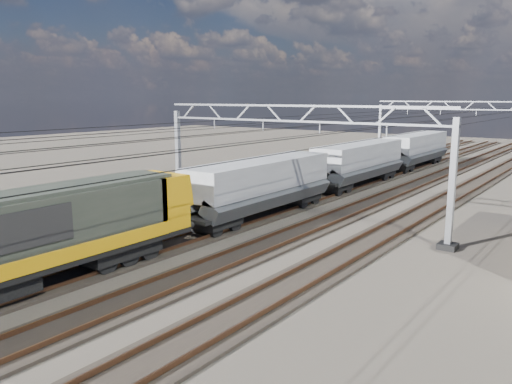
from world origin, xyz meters
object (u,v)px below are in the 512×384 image
Objects in this scene: hopper_wagon_lead at (261,183)px; hopper_wagon_mid at (359,161)px; catenary_gantry_mid at (290,159)px; hopper_wagon_third at (416,147)px; catenary_gantry_far at (457,129)px.

hopper_wagon_lead is 14.20m from hopper_wagon_mid.
catenary_gantry_mid reaches higher than hopper_wagon_third.
hopper_wagon_mid is at bearing -95.19° from catenary_gantry_far.
hopper_wagon_lead is 1.00× the size of hopper_wagon_mid.
catenary_gantry_far is 22.18m from hopper_wagon_mid.
hopper_wagon_lead is (-2.00, -36.22, -1.67)m from catenary_gantry_far.
catenary_gantry_mid is at bearing 6.42° from hopper_wagon_lead.
catenary_gantry_far reaches higher than hopper_wagon_lead.
catenary_gantry_mid is 1.00× the size of catenary_gantry_far.
hopper_wagon_third is at bearing 90.00° from hopper_wagon_mid.
catenary_gantry_far is 1.53× the size of hopper_wagon_mid.
catenary_gantry_mid is 1.53× the size of hopper_wagon_lead.
hopper_wagon_lead is at bearing -90.00° from hopper_wagon_mid.
hopper_wagon_mid and hopper_wagon_third have the same top height.
hopper_wagon_mid is at bearing 98.15° from catenary_gantry_mid.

